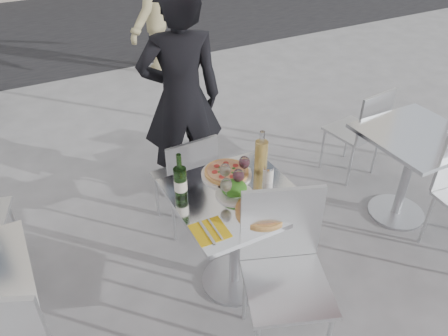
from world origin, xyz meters
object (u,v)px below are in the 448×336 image
chair_far (187,176)px  wine_bottle (180,181)px  sugar_shaker (268,174)px  main_table (235,222)px  pizza_far (227,173)px  carafe (261,156)px  wineglass_red_b (244,163)px  side_chair_rfar (362,127)px  side_table_right (412,158)px  wineglass_white_a (226,186)px  napkin_left (210,231)px  woman_diner (181,99)px  wineglass_red_a (238,176)px  chair_near (284,261)px  napkin_right (293,207)px  pizza_near (262,210)px  salad_plate (234,189)px  pedestrian_b (150,6)px  wineglass_white_b (225,171)px

chair_far → wine_bottle: wine_bottle is taller
sugar_shaker → main_table: bearing=-172.9°
pizza_far → chair_far: bearing=101.9°
carafe → sugar_shaker: size_ratio=2.71×
wineglass_red_b → side_chair_rfar: bearing=17.5°
side_chair_rfar → carafe: size_ratio=2.93×
side_table_right → carafe: size_ratio=2.59×
wineglass_white_a → napkin_left: size_ratio=0.79×
wine_bottle → wineglass_white_a: size_ratio=1.87×
main_table → side_table_right: same height
side_chair_rfar → woman_diner: 1.56m
wineglass_red_a → napkin_left: (-0.30, -0.23, -0.11)m
chair_near → napkin_right: size_ratio=4.68×
side_chair_rfar → napkin_left: 2.00m
side_chair_rfar → napkin_right: 1.58m
side_table_right → pizza_near: (-1.44, -0.20, 0.22)m
salad_plate → wine_bottle: (-0.28, 0.12, 0.08)m
pedestrian_b → pizza_far: 3.61m
wineglass_red_a → napkin_left: bearing=-142.8°
napkin_right → pizza_near: bearing=173.2°
napkin_left → sugar_shaker: bearing=25.7°
main_table → salad_plate: salad_plate is taller
main_table → carafe: carafe is taller
side_chair_rfar → wineglass_white_a: size_ratio=5.39×
chair_near → napkin_left: size_ratio=4.90×
main_table → side_chair_rfar: bearing=20.3°
pizza_far → wine_bottle: size_ratio=1.07×
side_table_right → wineglass_white_a: size_ratio=4.76×
side_table_right → wineglass_red_a: (-1.47, 0.03, 0.32)m
side_chair_rfar → wineglass_red_a: 1.66m
woman_diner → pedestrian_b: 2.74m
carafe → side_table_right: bearing=-6.1°
carafe → napkin_left: 0.63m
pizza_near → wineglass_white_b: (-0.07, 0.31, 0.10)m
pizza_near → wine_bottle: bearing=136.6°
side_table_right → sugar_shaker: sugar_shaker is taller
pizza_far → napkin_left: bearing=-128.0°
woman_diner → pedestrian_b: woman_diner is taller
side_table_right → side_chair_rfar: size_ratio=0.88×
side_chair_rfar → pizza_near: bearing=20.3°
side_table_right → napkin_left: (-1.77, -0.20, 0.21)m
pedestrian_b → carafe: (-0.59, -3.60, 0.01)m
chair_far → woman_diner: bearing=-112.5°
chair_far → side_table_right: bearing=155.7°
pizza_near → sugar_shaker: 0.29m
chair_far → wineglass_white_b: 0.64m
side_chair_rfar → carafe: 1.43m
pizza_near → napkin_right: bearing=-17.2°
woman_diner → wineglass_white_a: (-0.20, -1.10, -0.01)m
pizza_far → wineglass_white_b: 0.15m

